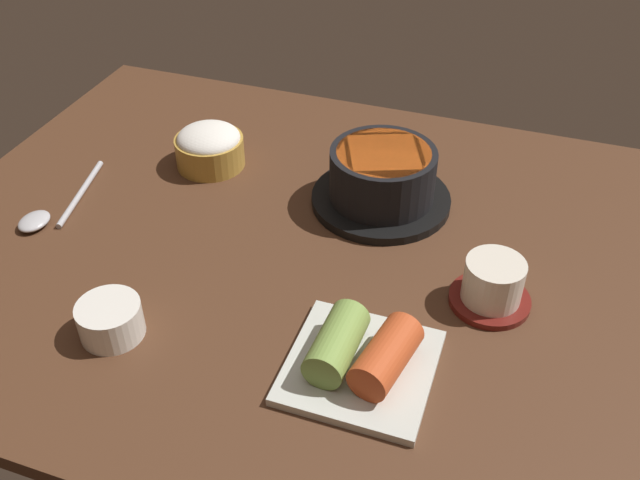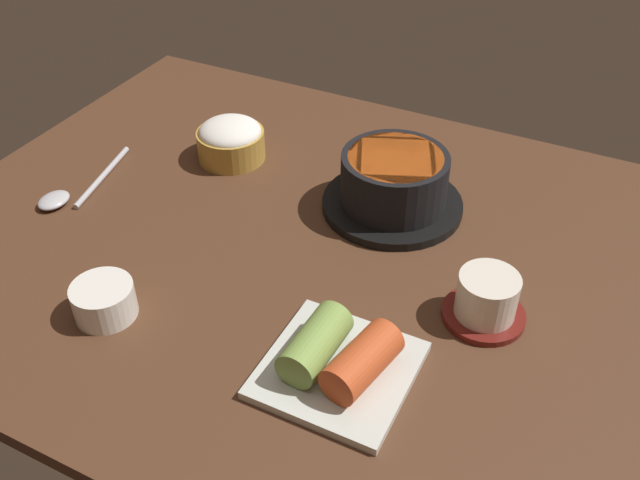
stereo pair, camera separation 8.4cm
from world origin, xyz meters
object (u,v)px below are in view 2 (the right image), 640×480
at_px(rice_bowl, 231,140).
at_px(side_bowl_near, 104,300).
at_px(stone_pot, 394,184).
at_px(kimchi_plate, 338,360).
at_px(tea_cup_with_saucer, 486,299).
at_px(spoon, 69,193).

distance_m(rice_bowl, side_bowl_near, 0.34).
xyz_separation_m(stone_pot, kimchi_plate, (0.06, -0.29, -0.02)).
bearing_deg(rice_bowl, stone_pot, -2.58).
relative_size(tea_cup_with_saucer, kimchi_plate, 0.63).
bearing_deg(tea_cup_with_saucer, kimchi_plate, -127.01).
bearing_deg(rice_bowl, tea_cup_with_saucer, -20.34).
height_order(stone_pot, side_bowl_near, stone_pot).
distance_m(kimchi_plate, side_bowl_near, 0.27).
bearing_deg(kimchi_plate, side_bowl_near, -172.04).
bearing_deg(spoon, side_bowl_near, -38.70).
height_order(rice_bowl, tea_cup_with_saucer, rice_bowl).
height_order(stone_pot, rice_bowl, stone_pot).
height_order(side_bowl_near, spoon, side_bowl_near).
relative_size(rice_bowl, side_bowl_near, 1.42).
bearing_deg(tea_cup_with_saucer, side_bowl_near, -154.19).
bearing_deg(side_bowl_near, spoon, 141.30).
distance_m(side_bowl_near, spoon, 0.25).
bearing_deg(kimchi_plate, rice_bowl, 136.32).
height_order(stone_pot, tea_cup_with_saucer, stone_pot).
xyz_separation_m(stone_pot, side_bowl_near, (-0.21, -0.33, -0.02)).
distance_m(tea_cup_with_saucer, kimchi_plate, 0.18).
height_order(rice_bowl, side_bowl_near, rice_bowl).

